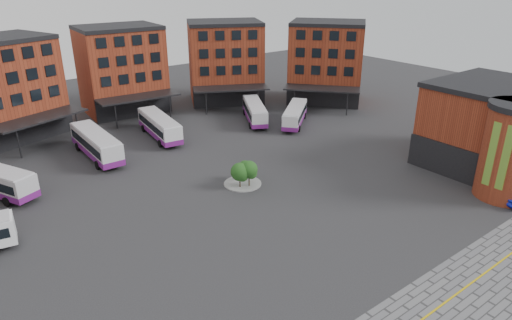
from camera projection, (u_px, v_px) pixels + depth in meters
ground at (300, 233)px, 43.58m from camera, size 160.00×160.00×0.00m
yellow_line at (445, 303)px, 34.49m from camera, size 26.00×0.15×0.02m
main_building at (98, 89)px, 65.99m from camera, size 94.14×42.48×14.60m
east_building at (492, 129)px, 55.43m from camera, size 17.40×15.40×10.60m
tree_island at (245, 172)px, 52.36m from camera, size 4.40×4.40×3.19m
bus_c at (96, 144)px, 60.34m from camera, size 3.26×12.50×3.51m
bus_d at (159, 126)px, 67.38m from camera, size 4.20×12.15×3.35m
bus_e at (255, 111)px, 74.64m from camera, size 7.63×11.01×3.14m
bus_f at (295, 115)px, 73.18m from camera, size 9.86×8.70×3.02m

